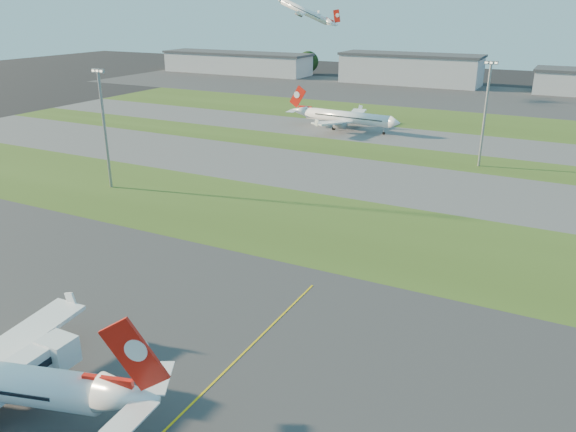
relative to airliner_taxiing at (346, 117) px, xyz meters
The scene contains 18 objects.
ground 137.17m from the airliner_taxiing, 76.81° to the right, with size 700.00×700.00×0.00m, color black.
apron_near 137.17m from the airliner_taxiing, 76.81° to the right, with size 300.00×70.00×0.01m, color #333335.
grass_strip_a 87.39m from the airliner_taxiing, 68.99° to the right, with size 300.00×34.00×0.01m, color #374F1A.
taxiway_a 57.85m from the airliner_taxiing, 57.16° to the right, with size 300.00×32.00×0.01m, color #515154.
grass_strip_b 39.34m from the airliner_taxiing, 36.89° to the right, with size 300.00×18.00×0.01m, color #374F1A.
taxiway_b 31.59m from the airliner_taxiing, ahead, with size 300.00×26.00×0.01m, color #515154.
grass_strip_c 44.60m from the airliner_taxiing, 45.20° to the left, with size 300.00×40.00×0.01m, color #374F1A.
apron_far 96.80m from the airliner_taxiing, 71.12° to the left, with size 400.00×80.00×0.01m, color #333335.
yellow_line 138.40m from the airliner_taxiing, 74.79° to the right, with size 0.25×60.00×0.02m, color gold.
airliner_taxiing is the anchor object (origin of this frame).
airliner_departing 89.86m from the airliner_taxiing, 125.11° to the left, with size 28.89×24.45×9.01m.
light_mast_west 85.55m from the airliner_taxiing, 106.22° to the right, with size 3.20×0.70×25.80m.
light_mast_centre 53.93m from the airliner_taxiing, 28.84° to the right, with size 3.20×0.70×25.80m.
hangar_far_west 169.88m from the airliner_taxiing, 134.33° to the left, with size 91.80×23.00×12.20m.
hangar_west 122.33m from the airliner_taxiing, 96.44° to the left, with size 71.40×23.00×15.20m.
tree_far_west 208.05m from the airliner_taxiing, 139.72° to the left, with size 11.00×11.00×12.00m.
tree_west 157.60m from the airliner_taxiing, 119.97° to the left, with size 12.10×12.10×13.20m.
tree_mid_west 133.00m from the airliner_taxiing, 85.13° to the left, with size 9.90×9.90×10.80m.
Camera 1 is at (35.25, -36.19, 38.24)m, focal length 35.00 mm.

